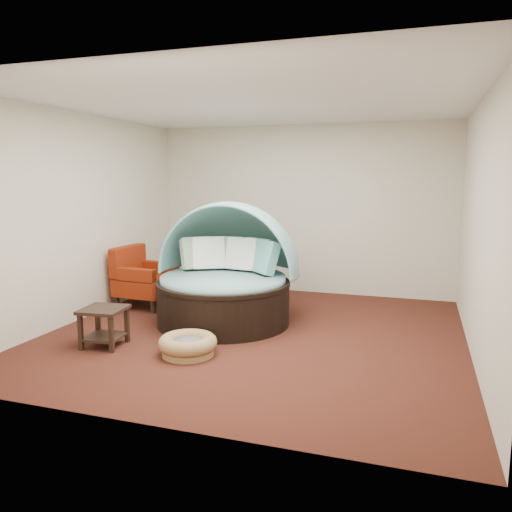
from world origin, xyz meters
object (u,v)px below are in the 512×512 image
(pet_basket, at_px, (188,345))
(side_table, at_px, (104,321))
(canopy_daybed, at_px, (226,267))
(red_armchair, at_px, (143,279))

(pet_basket, distance_m, side_table, 1.06)
(canopy_daybed, xyz_separation_m, side_table, (-0.97, -1.39, -0.46))
(canopy_daybed, distance_m, side_table, 1.76)
(canopy_daybed, bearing_deg, red_armchair, 164.77)
(canopy_daybed, height_order, pet_basket, canopy_daybed)
(canopy_daybed, height_order, side_table, canopy_daybed)
(side_table, bearing_deg, red_armchair, 107.12)
(red_armchair, height_order, side_table, red_armchair)
(red_armchair, distance_m, side_table, 1.86)
(red_armchair, relative_size, side_table, 1.75)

